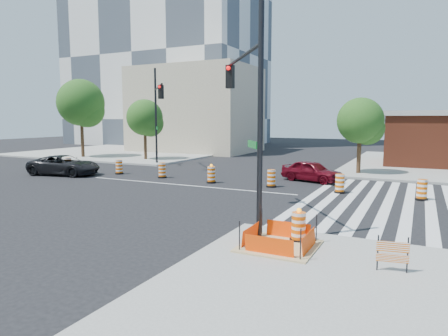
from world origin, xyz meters
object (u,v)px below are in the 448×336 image
at_px(red_coupe, 312,171).
at_px(signal_pole_nw, 157,106).
at_px(signal_pole_se, 248,94).
at_px(dark_suv, 64,165).

relative_size(red_coupe, signal_pole_nw, 0.49).
distance_m(red_coupe, signal_pole_nw, 14.20).
bearing_deg(red_coupe, signal_pole_se, -160.21).
bearing_deg(signal_pole_se, red_coupe, -33.40).
bearing_deg(signal_pole_nw, signal_pole_se, 4.48).
xyz_separation_m(dark_suv, signal_pole_nw, (3.07, 7.01, 4.26)).
height_order(dark_suv, signal_pole_nw, signal_pole_nw).
bearing_deg(red_coupe, signal_pole_nw, 97.79).
bearing_deg(dark_suv, signal_pole_nw, -34.54).
height_order(signal_pole_se, signal_pole_nw, signal_pole_nw).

